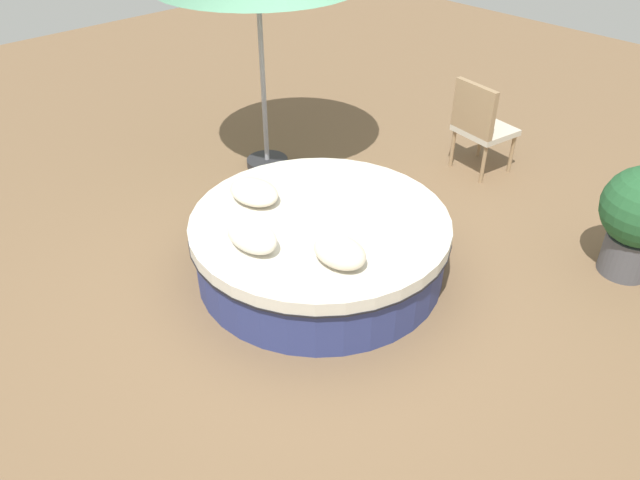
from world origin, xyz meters
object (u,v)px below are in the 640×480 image
throw_pillow_2 (340,252)px  patio_chair (480,122)px  throw_pillow_0 (254,192)px  throw_pillow_1 (252,235)px  round_bed (320,245)px

throw_pillow_2 → patio_chair: 2.75m
throw_pillow_0 → throw_pillow_2: (1.09, -0.09, 0.01)m
throw_pillow_1 → round_bed: bearing=84.9°
throw_pillow_0 → throw_pillow_1: bearing=-39.5°
round_bed → patio_chair: 2.40m
throw_pillow_0 → patio_chair: (0.42, 2.57, -0.04)m
round_bed → patio_chair: (-0.16, 2.37, 0.29)m
throw_pillow_0 → round_bed: bearing=19.4°
throw_pillow_1 → patio_chair: size_ratio=0.48×
throw_pillow_1 → patio_chair: patio_chair is taller
throw_pillow_0 → throw_pillow_2: throw_pillow_2 is taller
throw_pillow_1 → patio_chair: bearing=91.9°
round_bed → throw_pillow_1: 0.73m
throw_pillow_0 → throw_pillow_1: size_ratio=1.01×
round_bed → throw_pillow_2: 0.68m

